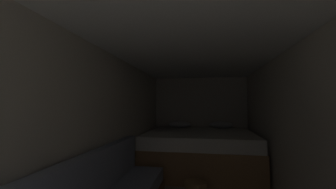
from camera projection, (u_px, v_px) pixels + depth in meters
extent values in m
cube|color=beige|center=(200.00, 118.00, 5.35)|extent=(2.41, 0.05, 2.05)
cube|color=beige|center=(108.00, 129.00, 2.83)|extent=(0.05, 5.50, 2.05)
cube|color=beige|center=(298.00, 132.00, 2.42)|extent=(0.05, 5.50, 2.05)
cube|color=white|center=(195.00, 48.00, 2.68)|extent=(2.41, 5.50, 0.05)
cube|color=#9E7247|center=(199.00, 157.00, 4.32)|extent=(2.19, 1.88, 0.55)
cube|color=white|center=(199.00, 138.00, 4.34)|extent=(2.15, 1.84, 0.24)
ellipsoid|color=white|center=(180.00, 124.00, 5.15)|extent=(0.55, 0.32, 0.17)
ellipsoid|color=white|center=(221.00, 125.00, 4.98)|extent=(0.55, 0.32, 0.17)
cube|color=#8C93A8|center=(77.00, 185.00, 1.96)|extent=(0.12, 2.98, 0.49)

